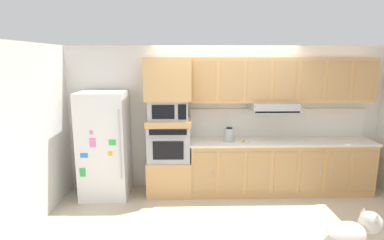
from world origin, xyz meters
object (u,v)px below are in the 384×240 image
Objects in this scene: microwave at (169,109)px; screwdriver at (243,141)px; electric_kettle at (229,135)px; refrigerator at (105,145)px; built_in_oven at (169,142)px; dog at (351,234)px.

screwdriver is at bearing -4.79° from microwave.
microwave reaches higher than electric_kettle.
microwave is (1.06, 0.07, 0.58)m from refrigerator.
refrigerator is 1.07m from built_in_oven.
built_in_oven is (1.06, 0.07, 0.02)m from refrigerator.
built_in_oven is at bearing 3.64° from refrigerator.
screwdriver is at bearing -13.65° from electric_kettle.
electric_kettle reaches higher than screwdriver.
electric_kettle is (-0.23, 0.06, 0.10)m from screwdriver.
built_in_oven is 0.74× the size of dog.
built_in_oven is at bearing 177.31° from electric_kettle.
microwave is 1.35m from screwdriver.
built_in_oven reaches higher than screwdriver.
refrigerator is at bearing 126.56° from dog.
microwave is at bearing 177.31° from electric_kettle.
electric_kettle is at bearing -2.69° from built_in_oven.
screwdriver is (1.24, -0.10, 0.03)m from built_in_oven.
screwdriver is 0.68× the size of electric_kettle.
dog is (1.10, -1.98, -0.65)m from electric_kettle.
dog is at bearing -61.02° from electric_kettle.
refrigerator is 2.30m from screwdriver.
refrigerator is 1.21m from microwave.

